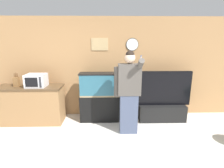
{
  "coord_description": "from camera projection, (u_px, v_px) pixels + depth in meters",
  "views": [
    {
      "loc": [
        0.17,
        -2.15,
        2.02
      ],
      "look_at": [
        0.27,
        1.69,
        1.05
      ],
      "focal_mm": 28.0,
      "sensor_mm": 36.0,
      "label": 1
    }
  ],
  "objects": [
    {
      "name": "person_standing",
      "position": [
        129.0,
        92.0,
        3.73
      ],
      "size": [
        0.57,
        0.43,
        1.82
      ],
      "color": "#424C66",
      "rests_on": "ground_plane"
    },
    {
      "name": "counter_island",
      "position": [
        31.0,
        104.0,
        4.33
      ],
      "size": [
        1.58,
        0.59,
        0.94
      ],
      "color": "olive",
      "rests_on": "ground_plane"
    },
    {
      "name": "aquarium_on_stand",
      "position": [
        100.0,
        97.0,
        4.4
      ],
      "size": [
        1.02,
        0.35,
        1.24
      ],
      "color": "black",
      "rests_on": "ground_plane"
    },
    {
      "name": "knife_block",
      "position": [
        16.0,
        81.0,
        4.18
      ],
      "size": [
        0.12,
        0.12,
        0.33
      ],
      "color": "brown",
      "rests_on": "counter_island"
    },
    {
      "name": "microwave",
      "position": [
        36.0,
        80.0,
        4.15
      ],
      "size": [
        0.45,
        0.38,
        0.3
      ],
      "color": "silver",
      "rests_on": "counter_island"
    },
    {
      "name": "tv_on_stand",
      "position": [
        162.0,
        106.0,
        4.47
      ],
      "size": [
        1.42,
        0.4,
        1.28
      ],
      "color": "black",
      "rests_on": "ground_plane"
    },
    {
      "name": "wall_back_paneled",
      "position": [
        101.0,
        68.0,
        4.64
      ],
      "size": [
        10.0,
        0.08,
        2.6
      ],
      "color": "#A87A4C",
      "rests_on": "ground_plane"
    }
  ]
}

